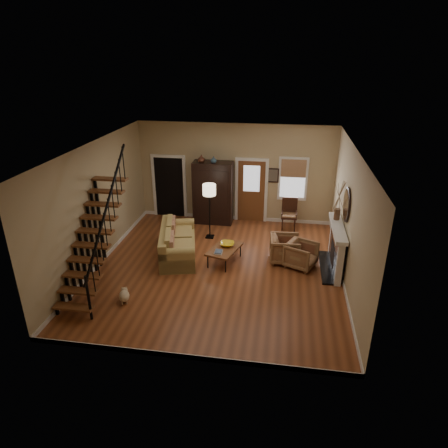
# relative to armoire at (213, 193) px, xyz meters

# --- Properties ---
(room) EXTENTS (7.00, 7.33, 3.30)m
(room) POSITION_rel_armoire_xyz_m (0.29, -1.39, 0.46)
(room) COLOR brown
(room) RESTS_ON ground
(staircase) EXTENTS (0.94, 2.80, 3.20)m
(staircase) POSITION_rel_armoire_xyz_m (-2.08, -4.45, 0.55)
(staircase) COLOR brown
(staircase) RESTS_ON ground
(fireplace) EXTENTS (0.33, 1.95, 2.30)m
(fireplace) POSITION_rel_armoire_xyz_m (3.83, -2.65, -0.31)
(fireplace) COLOR black
(fireplace) RESTS_ON ground
(armoire) EXTENTS (1.30, 0.60, 2.10)m
(armoire) POSITION_rel_armoire_xyz_m (0.00, 0.00, 0.00)
(armoire) COLOR black
(armoire) RESTS_ON ground
(vase_a) EXTENTS (0.24, 0.24, 0.25)m
(vase_a) POSITION_rel_armoire_xyz_m (-0.35, -0.10, 1.17)
(vase_a) COLOR #4C2619
(vase_a) RESTS_ON armoire
(vase_b) EXTENTS (0.20, 0.20, 0.21)m
(vase_b) POSITION_rel_armoire_xyz_m (0.05, -0.10, 1.16)
(vase_b) COLOR #334C60
(vase_b) RESTS_ON armoire
(sofa) EXTENTS (1.43, 2.36, 0.82)m
(sofa) POSITION_rel_armoire_xyz_m (-0.56, -2.56, -0.64)
(sofa) COLOR #A98E4C
(sofa) RESTS_ON ground
(coffee_table) EXTENTS (0.96, 1.28, 0.44)m
(coffee_table) POSITION_rel_armoire_xyz_m (0.82, -2.76, -0.83)
(coffee_table) COLOR brown
(coffee_table) RESTS_ON ground
(bowl) EXTENTS (0.39, 0.39, 0.10)m
(bowl) POSITION_rel_armoire_xyz_m (0.87, -2.61, -0.57)
(bowl) COLOR yellow
(bowl) RESTS_ON coffee_table
(books) EXTENTS (0.21, 0.28, 0.05)m
(books) POSITION_rel_armoire_xyz_m (0.70, -3.06, -0.59)
(books) COLOR beige
(books) RESTS_ON coffee_table
(armchair_left) EXTENTS (1.01, 1.00, 0.70)m
(armchair_left) POSITION_rel_armoire_xyz_m (2.90, -2.67, -0.70)
(armchair_left) COLOR brown
(armchair_left) RESTS_ON ground
(armchair_right) EXTENTS (0.87, 0.85, 0.74)m
(armchair_right) POSITION_rel_armoire_xyz_m (2.46, -2.43, -0.68)
(armchair_right) COLOR brown
(armchair_right) RESTS_ON ground
(floor_lamp) EXTENTS (0.40, 0.40, 1.74)m
(floor_lamp) POSITION_rel_armoire_xyz_m (0.12, -1.24, -0.18)
(floor_lamp) COLOR black
(floor_lamp) RESTS_ON ground
(side_chair) EXTENTS (0.54, 0.54, 1.02)m
(side_chair) POSITION_rel_armoire_xyz_m (2.55, -0.20, -0.54)
(side_chair) COLOR #361B11
(side_chair) RESTS_ON ground
(dog) EXTENTS (0.37, 0.47, 0.30)m
(dog) POSITION_rel_armoire_xyz_m (-1.20, -5.02, -0.90)
(dog) COLOR beige
(dog) RESTS_ON ground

